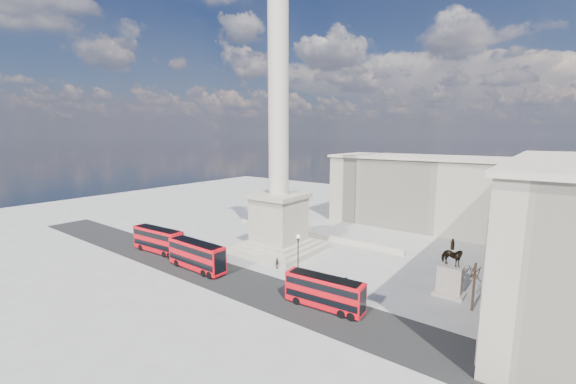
% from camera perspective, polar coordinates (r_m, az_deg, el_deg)
% --- Properties ---
extents(ground, '(180.00, 180.00, 0.00)m').
position_cam_1_polar(ground, '(63.66, -4.33, -10.48)').
color(ground, '#9B9A93').
rests_on(ground, ground).
extents(asphalt_road, '(120.00, 9.00, 0.01)m').
position_cam_1_polar(asphalt_road, '(53.68, -7.47, -14.37)').
color(asphalt_road, black).
rests_on(asphalt_road, ground).
extents(nelsons_column, '(14.00, 14.00, 49.85)m').
position_cam_1_polar(nelsons_column, '(64.36, -1.52, 1.60)').
color(nelsons_column, '#A69E8A').
rests_on(nelsons_column, ground).
extents(balustrade_wall, '(40.00, 0.60, 1.10)m').
position_cam_1_polar(balustrade_wall, '(75.64, 3.76, -6.85)').
color(balustrade_wall, '#BCAE9C').
rests_on(balustrade_wall, ground).
extents(building_northeast, '(51.00, 17.00, 16.60)m').
position_cam_1_polar(building_northeast, '(88.11, 23.65, -0.14)').
color(building_northeast, beige).
rests_on(building_northeast, ground).
extents(red_bus_a, '(11.39, 3.32, 4.56)m').
position_cam_1_polar(red_bus_a, '(69.50, -20.21, -7.27)').
color(red_bus_a, red).
rests_on(red_bus_a, ground).
extents(red_bus_b, '(11.40, 2.90, 4.60)m').
position_cam_1_polar(red_bus_b, '(59.05, -14.51, -9.87)').
color(red_bus_b, red).
rests_on(red_bus_b, ground).
extents(red_bus_c, '(10.28, 3.08, 4.11)m').
position_cam_1_polar(red_bus_c, '(45.67, 5.94, -15.76)').
color(red_bus_c, red).
rests_on(red_bus_c, ground).
extents(victorian_lamp, '(0.59, 0.59, 6.83)m').
position_cam_1_polar(victorian_lamp, '(53.33, 1.64, -9.83)').
color(victorian_lamp, black).
rests_on(victorian_lamp, ground).
extents(equestrian_statue, '(3.78, 2.84, 7.94)m').
position_cam_1_polar(equestrian_statue, '(53.13, 24.73, -12.23)').
color(equestrian_statue, '#BCAE9C').
rests_on(equestrian_statue, ground).
extents(bare_tree_near, '(2.03, 2.03, 8.89)m').
position_cam_1_polar(bare_tree_near, '(48.39, 32.38, -9.57)').
color(bare_tree_near, '#332319').
rests_on(bare_tree_near, ground).
extents(bare_tree_mid, '(1.70, 1.70, 6.43)m').
position_cam_1_polar(bare_tree_mid, '(49.25, 27.98, -11.27)').
color(bare_tree_mid, '#332319').
rests_on(bare_tree_mid, ground).
extents(bare_tree_far, '(1.83, 1.83, 7.47)m').
position_cam_1_polar(bare_tree_far, '(57.59, 33.29, -7.98)').
color(bare_tree_far, '#332319').
rests_on(bare_tree_far, ground).
extents(pedestrian_walking, '(0.69, 0.62, 1.57)m').
position_cam_1_polar(pedestrian_walking, '(51.72, 7.11, -14.36)').
color(pedestrian_walking, black).
rests_on(pedestrian_walking, ground).
extents(pedestrian_standing, '(1.05, 0.92, 1.84)m').
position_cam_1_polar(pedestrian_standing, '(51.50, 9.32, -14.36)').
color(pedestrian_standing, black).
rests_on(pedestrian_standing, ground).
extents(pedestrian_crossing, '(0.79, 1.15, 1.82)m').
position_cam_1_polar(pedestrian_crossing, '(58.23, -1.77, -11.42)').
color(pedestrian_crossing, black).
rests_on(pedestrian_crossing, ground).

